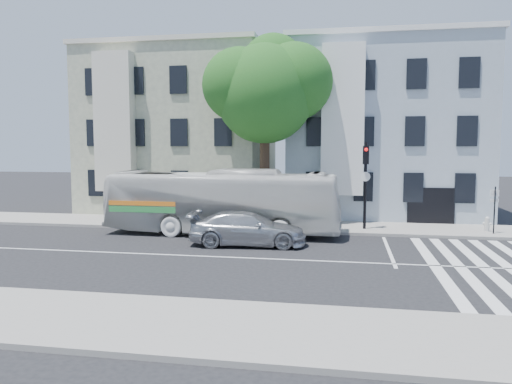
% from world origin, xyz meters
% --- Properties ---
extents(ground, '(120.00, 120.00, 0.00)m').
position_xyz_m(ground, '(0.00, 0.00, 0.00)').
color(ground, black).
rests_on(ground, ground).
extents(sidewalk_far, '(80.00, 4.00, 0.15)m').
position_xyz_m(sidewalk_far, '(0.00, 8.00, 0.07)').
color(sidewalk_far, gray).
rests_on(sidewalk_far, ground).
extents(sidewalk_near, '(80.00, 4.00, 0.15)m').
position_xyz_m(sidewalk_near, '(0.00, -8.00, 0.07)').
color(sidewalk_near, gray).
rests_on(sidewalk_near, ground).
extents(building_left, '(12.00, 10.00, 11.00)m').
position_xyz_m(building_left, '(-7.00, 15.00, 5.50)').
color(building_left, gray).
rests_on(building_left, ground).
extents(building_right, '(12.00, 10.00, 11.00)m').
position_xyz_m(building_right, '(7.00, 15.00, 5.50)').
color(building_right, '#A0AFBF').
rests_on(building_right, ground).
extents(street_tree, '(7.30, 5.90, 11.10)m').
position_xyz_m(street_tree, '(0.06, 8.74, 7.83)').
color(street_tree, '#2D2116').
rests_on(street_tree, ground).
extents(bus, '(3.09, 12.18, 3.38)m').
position_xyz_m(bus, '(-1.66, 5.20, 1.69)').
color(bus, silver).
rests_on(bus, ground).
extents(sedan, '(2.61, 5.55, 1.56)m').
position_xyz_m(sedan, '(0.17, 2.60, 0.78)').
color(sedan, '#B4B6BC').
rests_on(sedan, ground).
extents(hedge, '(8.48, 2.66, 0.70)m').
position_xyz_m(hedge, '(-4.39, 6.65, 0.50)').
color(hedge, '#335E1E').
rests_on(hedge, sidewalk_far).
extents(traffic_signal, '(0.50, 0.55, 4.78)m').
position_xyz_m(traffic_signal, '(5.61, 7.28, 3.09)').
color(traffic_signal, black).
rests_on(traffic_signal, ground).
extents(fire_hydrant, '(0.44, 0.27, 0.77)m').
position_xyz_m(fire_hydrant, '(11.86, 7.69, 0.54)').
color(fire_hydrant, '#BCBCB7').
rests_on(fire_hydrant, sidewalk_far).
extents(far_sign_pole, '(0.43, 0.19, 2.39)m').
position_xyz_m(far_sign_pole, '(11.99, 7.05, 1.67)').
color(far_sign_pole, black).
rests_on(far_sign_pole, sidewalk_far).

